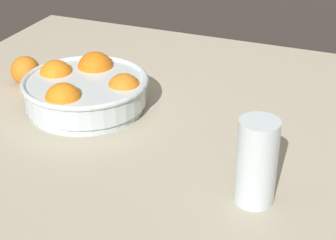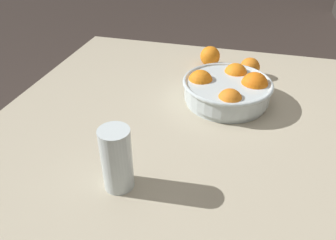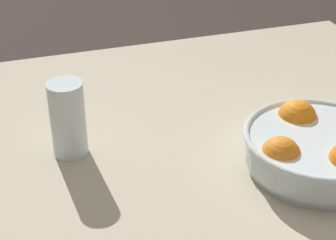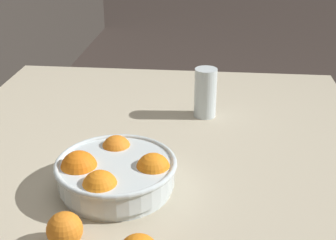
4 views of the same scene
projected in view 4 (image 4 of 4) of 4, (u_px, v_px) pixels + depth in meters
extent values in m
cube|color=#B7AD93|center=(153.00, 153.00, 1.23)|extent=(1.25, 1.17, 0.03)
cylinder|color=#936B47|center=(305.00, 168.00, 1.85)|extent=(0.05, 0.05, 0.67)
cylinder|color=#936B47|center=(45.00, 155.00, 1.94)|extent=(0.05, 0.05, 0.67)
cylinder|color=silver|center=(117.00, 186.00, 1.05)|extent=(0.25, 0.25, 0.02)
cylinder|color=silver|center=(116.00, 173.00, 1.04)|extent=(0.26, 0.26, 0.05)
torus|color=silver|center=(116.00, 163.00, 1.03)|extent=(0.27, 0.27, 0.01)
sphere|color=orange|center=(117.00, 150.00, 1.11)|extent=(0.07, 0.07, 0.07)
sphere|color=orange|center=(79.00, 169.00, 1.02)|extent=(0.08, 0.08, 0.08)
sphere|color=orange|center=(100.00, 188.00, 0.96)|extent=(0.08, 0.08, 0.08)
sphere|color=orange|center=(153.00, 170.00, 1.02)|extent=(0.08, 0.08, 0.08)
cylinder|color=#F4A314|center=(205.00, 97.00, 1.39)|extent=(0.06, 0.06, 0.12)
cylinder|color=silver|center=(205.00, 93.00, 1.38)|extent=(0.07, 0.07, 0.15)
sphere|color=orange|center=(65.00, 230.00, 0.87)|extent=(0.07, 0.07, 0.07)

